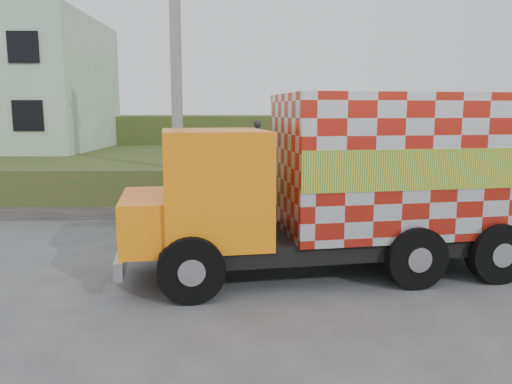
{
  "coord_description": "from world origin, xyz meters",
  "views": [
    {
      "loc": [
        1.31,
        -10.82,
        3.25
      ],
      "look_at": [
        1.38,
        1.26,
        1.3
      ],
      "focal_mm": 35.0,
      "sensor_mm": 36.0,
      "label": 1
    }
  ],
  "objects_px": {
    "cargo_truck": "(349,182)",
    "cow": "(165,230)",
    "utility_pole": "(177,84)",
    "pedestrian": "(257,143)"
  },
  "relations": [
    {
      "from": "cargo_truck",
      "to": "cow",
      "type": "xyz_separation_m",
      "value": [
        -3.94,
        1.0,
        -1.25
      ]
    },
    {
      "from": "cow",
      "to": "utility_pole",
      "type": "bearing_deg",
      "value": 87.85
    },
    {
      "from": "cargo_truck",
      "to": "pedestrian",
      "type": "height_order",
      "value": "cargo_truck"
    },
    {
      "from": "utility_pole",
      "to": "cow",
      "type": "distance_m",
      "value": 5.66
    },
    {
      "from": "cargo_truck",
      "to": "pedestrian",
      "type": "relative_size",
      "value": 5.52
    },
    {
      "from": "cargo_truck",
      "to": "pedestrian",
      "type": "xyz_separation_m",
      "value": [
        -1.8,
        6.22,
        0.41
      ]
    },
    {
      "from": "utility_pole",
      "to": "cow",
      "type": "bearing_deg",
      "value": -85.99
    },
    {
      "from": "utility_pole",
      "to": "cargo_truck",
      "type": "height_order",
      "value": "utility_pole"
    },
    {
      "from": "utility_pole",
      "to": "cargo_truck",
      "type": "distance_m",
      "value": 7.27
    },
    {
      "from": "cargo_truck",
      "to": "cow",
      "type": "bearing_deg",
      "value": 155.95
    }
  ]
}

